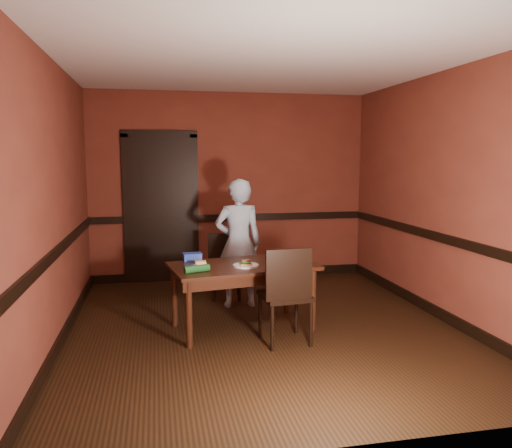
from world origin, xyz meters
name	(u,v)px	position (x,y,z in m)	size (l,w,h in m)	color
floor	(263,327)	(0.00, 0.00, 0.00)	(4.00, 4.50, 0.01)	black
ceiling	(263,62)	(0.00, 0.00, 2.70)	(4.00, 4.50, 0.01)	silver
wall_back	(230,187)	(0.00, 2.25, 1.35)	(4.00, 0.02, 2.70)	maroon
wall_front	(344,231)	(0.00, -2.25, 1.35)	(4.00, 0.02, 2.70)	maroon
wall_left	(55,203)	(-2.00, 0.00, 1.35)	(0.02, 4.50, 2.70)	maroon
wall_right	(441,196)	(2.00, 0.00, 1.35)	(0.02, 4.50, 2.70)	maroon
dado_back	(231,218)	(0.00, 2.23, 0.90)	(4.00, 0.03, 0.10)	black
dado_left	(59,250)	(-1.99, 0.00, 0.90)	(0.03, 4.50, 0.10)	black
dado_right	(438,237)	(1.99, 0.00, 0.90)	(0.03, 4.50, 0.10)	black
baseboard_back	(231,274)	(0.00, 2.23, 0.06)	(4.00, 0.03, 0.12)	black
baseboard_left	(64,335)	(-1.99, 0.00, 0.06)	(0.03, 4.50, 0.12)	black
baseboard_right	(434,310)	(1.99, 0.00, 0.06)	(0.03, 4.50, 0.12)	black
door	(161,206)	(-1.00, 2.22, 1.09)	(1.05, 0.07, 2.20)	black
dining_table	(243,296)	(-0.21, 0.01, 0.34)	(1.45, 0.82, 0.68)	black
chair_far	(226,267)	(-0.22, 1.17, 0.40)	(0.38, 0.38, 0.81)	black
chair_near	(285,294)	(0.12, -0.45, 0.47)	(0.44, 0.44, 0.95)	black
person	(238,243)	(-0.12, 0.81, 0.76)	(0.56, 0.37, 1.53)	#9EBCD8
sandwich_plate	(246,264)	(-0.19, -0.09, 0.70)	(0.26, 0.26, 0.07)	silver
sauce_jar	(272,261)	(0.07, -0.09, 0.73)	(0.08, 0.08, 0.09)	#53813F
cheese_saucer	(201,263)	(-0.64, 0.05, 0.70)	(0.14, 0.14, 0.04)	silver
food_tub	(192,257)	(-0.70, 0.28, 0.72)	(0.21, 0.15, 0.08)	blue
wrapped_veg	(197,269)	(-0.70, -0.27, 0.72)	(0.07, 0.07, 0.25)	#185321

